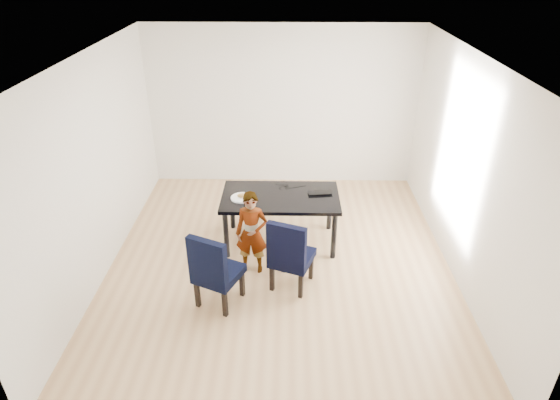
{
  "coord_description": "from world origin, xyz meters",
  "views": [
    {
      "loc": [
        0.1,
        -5.1,
        3.78
      ],
      "look_at": [
        0.0,
        0.2,
        0.85
      ],
      "focal_mm": 30.0,
      "sensor_mm": 36.0,
      "label": 1
    }
  ],
  "objects_px": {
    "chair_right": "(292,252)",
    "child": "(252,233)",
    "chair_left": "(218,267)",
    "plate": "(242,198)",
    "laptop": "(319,191)",
    "dining_table": "(280,219)"
  },
  "relations": [
    {
      "from": "chair_right",
      "to": "plate",
      "type": "relative_size",
      "value": 3.23
    },
    {
      "from": "child",
      "to": "laptop",
      "type": "distance_m",
      "value": 1.19
    },
    {
      "from": "laptop",
      "to": "chair_right",
      "type": "bearing_deg",
      "value": 63.37
    },
    {
      "from": "dining_table",
      "to": "plate",
      "type": "bearing_deg",
      "value": -170.8
    },
    {
      "from": "laptop",
      "to": "plate",
      "type": "bearing_deg",
      "value": 3.74
    },
    {
      "from": "child",
      "to": "dining_table",
      "type": "bearing_deg",
      "value": 66.55
    },
    {
      "from": "chair_left",
      "to": "laptop",
      "type": "distance_m",
      "value": 1.88
    },
    {
      "from": "dining_table",
      "to": "chair_left",
      "type": "xyz_separation_m",
      "value": [
        -0.69,
        -1.27,
        0.12
      ]
    },
    {
      "from": "chair_right",
      "to": "child",
      "type": "xyz_separation_m",
      "value": [
        -0.51,
        0.3,
        0.07
      ]
    },
    {
      "from": "chair_left",
      "to": "dining_table",
      "type": "bearing_deg",
      "value": 85.93
    },
    {
      "from": "dining_table",
      "to": "laptop",
      "type": "height_order",
      "value": "laptop"
    },
    {
      "from": "laptop",
      "to": "chair_left",
      "type": "bearing_deg",
      "value": 41.42
    },
    {
      "from": "chair_left",
      "to": "plate",
      "type": "relative_size",
      "value": 3.24
    },
    {
      "from": "plate",
      "to": "laptop",
      "type": "height_order",
      "value": "laptop"
    },
    {
      "from": "dining_table",
      "to": "chair_left",
      "type": "bearing_deg",
      "value": -118.59
    },
    {
      "from": "laptop",
      "to": "child",
      "type": "bearing_deg",
      "value": 33.78
    },
    {
      "from": "child",
      "to": "plate",
      "type": "bearing_deg",
      "value": 111.14
    },
    {
      "from": "chair_left",
      "to": "child",
      "type": "bearing_deg",
      "value": 85.66
    },
    {
      "from": "child",
      "to": "plate",
      "type": "distance_m",
      "value": 0.62
    },
    {
      "from": "chair_right",
      "to": "child",
      "type": "relative_size",
      "value": 0.87
    },
    {
      "from": "child",
      "to": "chair_right",
      "type": "bearing_deg",
      "value": -25.2
    },
    {
      "from": "child",
      "to": "plate",
      "type": "relative_size",
      "value": 3.7
    }
  ]
}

